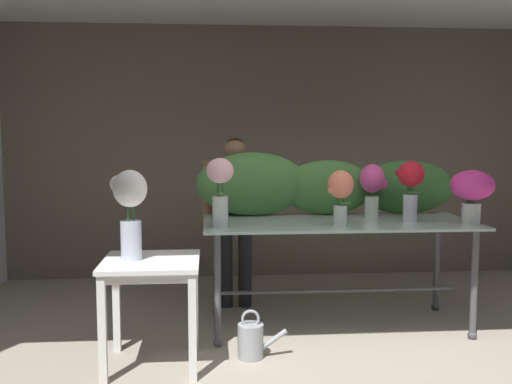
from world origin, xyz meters
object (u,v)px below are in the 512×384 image
object	(u,v)px
vase_coral_peonies	(341,192)
watering_can	(251,340)
display_table_glass	(338,236)
vase_fuchsia_lilies	(372,186)
vase_magenta_carnations	(471,189)
vase_blush_hydrangea	(220,187)
vase_crimson_stock	(410,185)
side_table_white	(151,275)
vase_white_roses_tall	(130,207)
florist	(235,204)

from	to	relation	value
vase_coral_peonies	watering_can	world-z (taller)	vase_coral_peonies
display_table_glass	vase_fuchsia_lilies	bearing A→B (deg)	25.76
vase_magenta_carnations	vase_blush_hydrangea	size ratio (longest dim) A/B	0.81
vase_fuchsia_lilies	vase_crimson_stock	xyz separation A→B (m)	(0.23, -0.26, 0.03)
display_table_glass	side_table_white	xyz separation A→B (m)	(-1.41, -0.67, -0.12)
side_table_white	vase_blush_hydrangea	size ratio (longest dim) A/B	1.41
vase_crimson_stock	watering_can	distance (m)	1.71
watering_can	vase_white_roses_tall	bearing A→B (deg)	-175.42
vase_magenta_carnations	vase_blush_hydrangea	distance (m)	1.91
vase_fuchsia_lilies	watering_can	size ratio (longest dim) A/B	1.25
vase_coral_peonies	vase_magenta_carnations	world-z (taller)	vase_coral_peonies
side_table_white	vase_crimson_stock	size ratio (longest dim) A/B	1.51
side_table_white	vase_white_roses_tall	distance (m)	0.48
florist	vase_magenta_carnations	distance (m)	1.97
florist	vase_fuchsia_lilies	bearing A→B (deg)	-22.89
watering_can	florist	bearing A→B (deg)	92.54
vase_crimson_stock	vase_coral_peonies	bearing A→B (deg)	-166.31
vase_magenta_carnations	vase_fuchsia_lilies	xyz separation A→B (m)	(-0.65, 0.40, -0.00)
vase_crimson_stock	vase_white_roses_tall	xyz separation A→B (m)	(-2.08, -0.56, -0.08)
side_table_white	vase_white_roses_tall	bearing A→B (deg)	179.07
side_table_white	vase_crimson_stock	world-z (taller)	vase_crimson_stock
display_table_glass	florist	xyz separation A→B (m)	(-0.79, 0.62, 0.18)
side_table_white	vase_crimson_stock	bearing A→B (deg)	15.98
florist	vase_fuchsia_lilies	xyz separation A→B (m)	(1.11, -0.47, 0.20)
side_table_white	vase_white_roses_tall	size ratio (longest dim) A/B	1.21
vase_fuchsia_lilies	vase_blush_hydrangea	distance (m)	1.32
side_table_white	vase_magenta_carnations	bearing A→B (deg)	9.93
vase_coral_peonies	vase_fuchsia_lilies	size ratio (longest dim) A/B	0.95
vase_fuchsia_lilies	vase_white_roses_tall	bearing A→B (deg)	-156.22
watering_can	vase_blush_hydrangea	bearing A→B (deg)	121.27
florist	watering_can	xyz separation A→B (m)	(0.05, -1.22, -0.80)
florist	vase_crimson_stock	distance (m)	1.54
side_table_white	watering_can	world-z (taller)	side_table_white
vase_blush_hydrangea	vase_crimson_stock	distance (m)	1.49
display_table_glass	watering_can	xyz separation A→B (m)	(-0.74, -0.60, -0.62)
vase_coral_peonies	vase_magenta_carnations	xyz separation A→B (m)	(1.01, -0.00, 0.01)
display_table_glass	florist	size ratio (longest dim) A/B	1.41
side_table_white	vase_magenta_carnations	world-z (taller)	vase_magenta_carnations
side_table_white	vase_blush_hydrangea	world-z (taller)	vase_blush_hydrangea
display_table_glass	vase_coral_peonies	xyz separation A→B (m)	(-0.04, -0.25, 0.38)
vase_magenta_carnations	vase_blush_hydrangea	xyz separation A→B (m)	(-1.91, -0.02, 0.04)
watering_can	side_table_white	bearing A→B (deg)	-174.34
display_table_glass	vase_magenta_carnations	xyz separation A→B (m)	(0.97, -0.25, 0.39)
side_table_white	vase_white_roses_tall	xyz separation A→B (m)	(-0.13, 0.00, 0.46)
display_table_glass	watering_can	bearing A→B (deg)	-140.75
vase_coral_peonies	side_table_white	bearing A→B (deg)	-163.06
vase_white_roses_tall	vase_magenta_carnations	bearing A→B (deg)	9.36
side_table_white	vase_coral_peonies	size ratio (longest dim) A/B	1.73
vase_fuchsia_lilies	side_table_white	bearing A→B (deg)	-154.55
side_table_white	vase_coral_peonies	world-z (taller)	vase_coral_peonies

